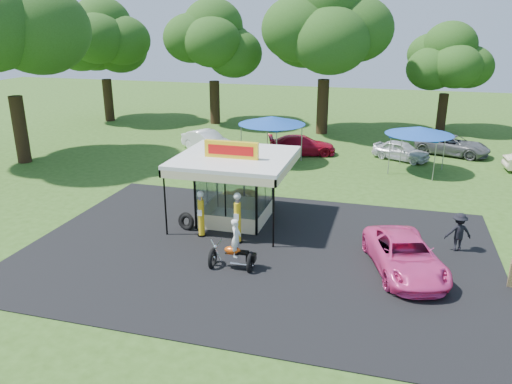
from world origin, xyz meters
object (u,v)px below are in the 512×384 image
(gas_pump_right, at_px, (237,219))
(kiosk_car, at_px, (248,198))
(bg_car_d, at_px, (453,145))
(gas_pump_left, at_px, (201,215))
(bg_car_a, at_px, (207,141))
(gas_station_kiosk, at_px, (235,187))
(spectator_east_a, at_px, (458,232))
(tent_east, at_px, (419,131))
(motorcycle, at_px, (234,249))
(pink_sedan, at_px, (405,255))
(bg_car_b, at_px, (302,145))
(tent_west, at_px, (272,121))
(bg_car_c, at_px, (401,151))

(gas_pump_right, bearing_deg, kiosk_car, 100.80)
(gas_pump_right, bearing_deg, bg_car_d, 61.03)
(gas_pump_left, xyz_separation_m, bg_car_a, (-5.53, 15.28, -0.30))
(gas_pump_left, height_order, gas_pump_right, gas_pump_right)
(gas_station_kiosk, distance_m, spectator_east_a, 10.36)
(bg_car_d, bearing_deg, gas_station_kiosk, 163.95)
(bg_car_d, bearing_deg, gas_pump_right, 169.52)
(spectator_east_a, height_order, tent_east, tent_east)
(motorcycle, height_order, tent_east, tent_east)
(gas_pump_right, distance_m, pink_sedan, 7.25)
(kiosk_car, relative_size, tent_east, 0.65)
(spectator_east_a, xyz_separation_m, bg_car_b, (-9.55, 14.54, -0.16))
(spectator_east_a, bearing_deg, bg_car_b, -72.40)
(kiosk_car, height_order, spectator_east_a, spectator_east_a)
(gas_pump_right, distance_m, bg_car_a, 17.18)
(gas_station_kiosk, distance_m, bg_car_d, 20.43)
(bg_car_a, xyz_separation_m, tent_west, (5.51, -1.77, 2.18))
(pink_sedan, bearing_deg, bg_car_d, 62.77)
(bg_car_c, bearing_deg, tent_west, 134.00)
(bg_car_a, relative_size, bg_car_b, 0.93)
(pink_sedan, relative_size, bg_car_a, 1.10)
(gas_station_kiosk, relative_size, spectator_east_a, 3.07)
(motorcycle, xyz_separation_m, bg_car_b, (-0.78, 18.72, -0.15))
(bg_car_c, distance_m, tent_west, 9.59)
(gas_station_kiosk, relative_size, tent_west, 1.16)
(pink_sedan, xyz_separation_m, spectator_east_a, (2.21, 2.59, 0.17))
(motorcycle, relative_size, bg_car_d, 0.43)
(bg_car_a, relative_size, bg_car_d, 0.88)
(tent_west, bearing_deg, pink_sedan, -58.21)
(gas_pump_left, bearing_deg, tent_east, 54.33)
(gas_station_kiosk, xyz_separation_m, bg_car_c, (7.88, 14.25, -1.10))
(kiosk_car, bearing_deg, gas_station_kiosk, -180.00)
(bg_car_d, height_order, tent_west, tent_west)
(bg_car_d, bearing_deg, bg_car_c, 143.23)
(bg_car_a, xyz_separation_m, bg_car_b, (7.21, 0.80, -0.04))
(bg_car_c, bearing_deg, gas_pump_left, 177.25)
(bg_car_a, distance_m, bg_car_c, 14.39)
(bg_car_d, distance_m, tent_west, 13.87)
(kiosk_car, distance_m, tent_east, 12.95)
(motorcycle, relative_size, pink_sedan, 0.44)
(pink_sedan, distance_m, bg_car_a, 21.87)
(gas_pump_left, bearing_deg, spectator_east_a, 7.77)
(kiosk_car, height_order, bg_car_c, bg_car_c)
(gas_pump_right, distance_m, spectator_east_a, 9.57)
(tent_east, bearing_deg, kiosk_car, -133.95)
(gas_pump_right, xyz_separation_m, tent_west, (-1.84, 13.75, 1.80))
(bg_car_b, bearing_deg, tent_east, -124.12)
(gas_pump_right, distance_m, tent_west, 13.99)
(gas_station_kiosk, distance_m, bg_car_a, 14.59)
(motorcycle, bearing_deg, tent_west, 95.63)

